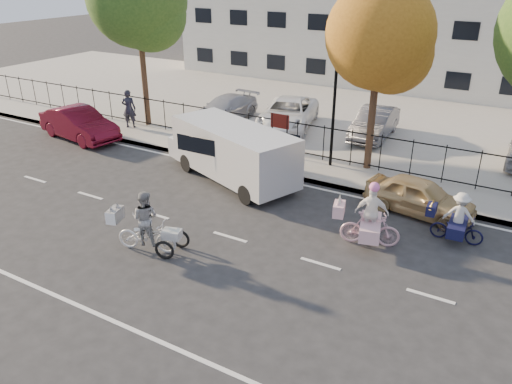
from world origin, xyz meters
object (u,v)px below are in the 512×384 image
Objects in this scene: lot_car_a at (225,109)px; pedestrian at (129,109)px; unicorn_bike at (369,222)px; red_sedan at (79,124)px; lot_car_c at (375,123)px; white_van at (231,151)px; gold_sedan at (420,197)px; lot_car_b at (288,114)px; zebra_trike at (146,228)px; lamppost at (335,93)px; bull_bike at (457,222)px.

pedestrian is at bearing -129.46° from lot_car_a.
unicorn_bike reaches higher than red_sedan.
unicorn_bike reaches higher than lot_car_c.
white_van is at bearing -84.30° from red_sedan.
gold_sedan is (15.84, 0.12, -0.13)m from red_sedan.
lot_car_a is at bearing -29.28° from red_sedan.
lot_car_a is at bearing 73.40° from gold_sedan.
pedestrian is 7.88m from lot_car_b.
unicorn_bike is 1.08× the size of pedestrian.
zebra_trike is 0.51× the size of lot_car_a.
lot_car_a is 0.83× the size of lot_car_b.
pedestrian reaches higher than lot_car_a.
white_van is at bearing -133.46° from lamppost.
unicorn_bike is 0.46× the size of red_sedan.
lot_car_b is at bearing 49.21° from bull_bike.
lot_car_a is at bearing -174.24° from lot_car_c.
white_van is (-0.67, 5.62, 0.46)m from zebra_trike.
bull_bike is 14.44m from lot_car_a.
lot_car_a is at bearing 59.11° from bull_bike.
gold_sedan is 14.91m from pedestrian.
bull_bike is 0.48× the size of gold_sedan.
bull_bike reaches higher than lot_car_c.
lot_car_b is (-3.79, 3.70, -2.25)m from lamppost.
lot_car_c reaches higher than red_sedan.
white_van reaches higher than lot_car_c.
gold_sedan is (0.80, 2.81, -0.13)m from unicorn_bike.
lot_car_b is (3.43, 0.46, 0.10)m from lot_car_a.
white_van is (-2.84, -3.00, -1.93)m from lamppost.
lamppost is 4.56m from white_van.
bull_bike is (5.49, -3.60, -2.47)m from lamppost.
lot_car_b is (-9.29, 7.30, 0.23)m from bull_bike.
white_van is at bearing 105.26° from gold_sedan.
unicorn_bike is at bearing 134.54° from pedestrian.
unicorn_bike is 2.68m from bull_bike.
zebra_trike reaches higher than bull_bike.
gold_sedan is at bearing -31.06° from unicorn_bike.
lamppost is at bearing 17.68° from unicorn_bike.
zebra_trike is at bearing 107.72° from unicorn_bike.
unicorn_bike reaches higher than lot_car_a.
white_van reaches higher than pedestrian.
lot_car_a is at bearing -161.20° from pedestrian.
zebra_trike is at bearing 144.76° from gold_sedan.
lamppost reaches higher than unicorn_bike.
lot_car_c is at bearing -27.58° from zebra_trike.
white_van is (-6.13, 2.11, 0.44)m from unicorn_bike.
lot_car_a is (-7.22, 3.24, -2.35)m from lamppost.
unicorn_bike is 15.28m from red_sedan.
lot_car_b reaches higher than lot_car_a.
pedestrian is 11.96m from lot_car_c.
zebra_trike is at bearing -96.22° from lot_car_b.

